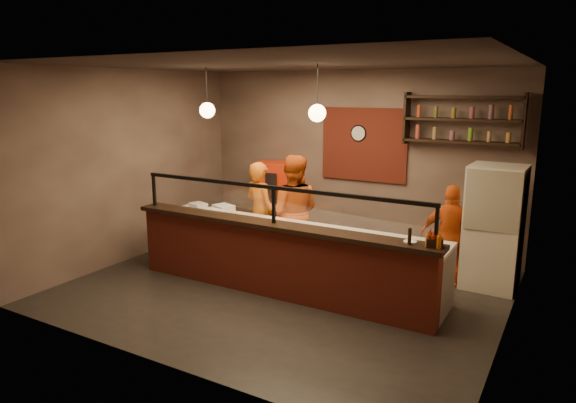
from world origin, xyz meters
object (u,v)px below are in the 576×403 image
Objects in this scene: condiment_caddy at (434,242)px; cook_right at (451,236)px; pizza_dough at (269,221)px; cook_left at (260,212)px; pepper_mill at (410,236)px; red_cooler at (275,201)px; fridge at (494,227)px; wall_clock at (359,133)px; cook_mid at (293,212)px.

cook_right is at bearing 95.21° from condiment_caddy.
cook_left is at bearing 132.92° from pizza_dough.
pepper_mill is at bearing 77.43° from cook_right.
red_cooler is 4.24m from pepper_mill.
fridge is 4.13m from red_cooler.
cook_left is at bearing 157.23° from pepper_mill.
fridge is 2.04m from pepper_mill.
pizza_dough is 2.56× the size of pepper_mill.
wall_clock is 3.47m from pepper_mill.
wall_clock is 2.54m from pizza_dough.
cook_mid is at bearing -165.08° from fridge.
cook_left is 3.66m from fridge.
wall_clock is 0.20× the size of cook_right.
cook_left is 0.92× the size of cook_mid.
wall_clock is 0.20× the size of red_cooler.
pizza_dough is at bearing -155.24° from fridge.
wall_clock reaches higher than cook_right.
pizza_dough is (-3.04, -1.29, -0.00)m from fridge.
pepper_mill reaches higher than pizza_dough.
cook_left reaches higher than cook_right.
fridge reaches higher than cook_right.
fridge reaches higher than pepper_mill.
fridge is 3.54× the size of pizza_dough.
condiment_caddy is at bearing -12.06° from pizza_dough.
pizza_dough is (-0.54, -2.18, -1.19)m from wall_clock.
wall_clock reaches higher than pizza_dough.
red_cooler is 4.43m from condiment_caddy.
cook_left reaches higher than condiment_caddy.
pepper_mill is (-0.28, -0.06, 0.05)m from condiment_caddy.
cook_mid reaches higher than condiment_caddy.
cook_mid is 3.04m from fridge.
red_cooler is (-4.08, 0.58, -0.15)m from fridge.
cook_mid is (0.64, -0.01, 0.08)m from cook_left.
condiment_caddy is (-0.40, -1.85, 0.20)m from fridge.
cook_mid is 2.82m from condiment_caddy.
wall_clock reaches higher than cook_left.
cook_mid is (-0.46, -1.58, -1.17)m from wall_clock.
condiment_caddy is at bearing -52.56° from wall_clock.
cook_mid is 9.73× the size of condiment_caddy.
wall_clock reaches higher than fridge.
cook_mid reaches higher than red_cooler.
pepper_mill is (2.36, -0.62, 0.25)m from pizza_dough.
pizza_dough is at bearing -76.96° from red_cooler.
condiment_caddy is 0.29m from pepper_mill.
wall_clock is 0.18× the size of cook_left.
pepper_mill is (-0.13, -1.70, 0.40)m from cook_right.
wall_clock is at bearing -127.91° from cook_mid.
cook_left is 3.41m from condiment_caddy.
pepper_mill is at bearing -14.76° from pizza_dough.
cook_left is at bearing -22.34° from cook_mid.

